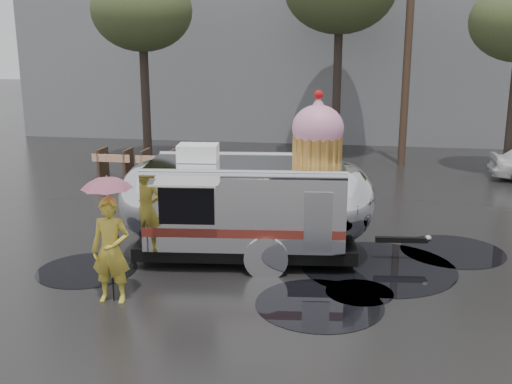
# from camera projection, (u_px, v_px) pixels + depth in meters

# --- Properties ---
(ground) EXTENTS (120.00, 120.00, 0.00)m
(ground) POSITION_uv_depth(u_px,v_px,m) (294.00, 334.00, 9.32)
(ground) COLOR black
(ground) RESTS_ON ground
(puddles) EXTENTS (10.54, 9.35, 0.01)m
(puddles) POSITION_uv_depth(u_px,v_px,m) (353.00, 282.00, 11.34)
(puddles) COLOR black
(puddles) RESTS_ON ground
(grey_building) EXTENTS (22.00, 12.00, 13.00)m
(grey_building) POSITION_uv_depth(u_px,v_px,m) (269.00, 1.00, 31.34)
(grey_building) COLOR slate
(grey_building) RESTS_ON ground
(utility_pole) EXTENTS (1.60, 0.28, 9.00)m
(utility_pole) POSITION_uv_depth(u_px,v_px,m) (409.00, 36.00, 21.17)
(utility_pole) COLOR #473323
(utility_pole) RESTS_ON ground
(tree_left) EXTENTS (3.64, 3.64, 6.95)m
(tree_left) POSITION_uv_depth(u_px,v_px,m) (142.00, 12.00, 21.55)
(tree_left) COLOR #382D26
(tree_left) RESTS_ON ground
(barricade_row) EXTENTS (4.30, 0.80, 1.00)m
(barricade_row) POSITION_uv_depth(u_px,v_px,m) (159.00, 164.00, 19.62)
(barricade_row) COLOR #473323
(barricade_row) RESTS_ON ground
(airstream_trailer) EXTENTS (6.62, 2.98, 3.58)m
(airstream_trailer) POSITION_uv_depth(u_px,v_px,m) (250.00, 200.00, 12.35)
(airstream_trailer) COLOR silver
(airstream_trailer) RESTS_ON ground
(person_left) EXTENTS (0.69, 0.48, 1.87)m
(person_left) POSITION_uv_depth(u_px,v_px,m) (111.00, 250.00, 10.31)
(person_left) COLOR gold
(person_left) RESTS_ON ground
(umbrella_pink) EXTENTS (1.05, 1.05, 2.27)m
(umbrella_pink) POSITION_uv_depth(u_px,v_px,m) (108.00, 196.00, 10.07)
(umbrella_pink) COLOR pink
(umbrella_pink) RESTS_ON ground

